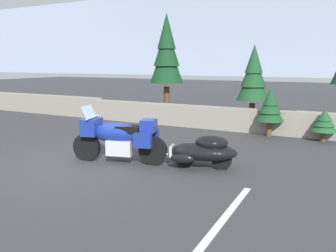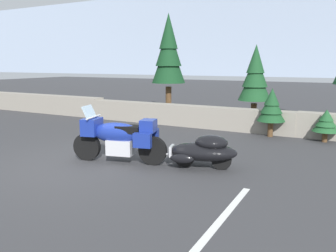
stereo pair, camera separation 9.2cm
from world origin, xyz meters
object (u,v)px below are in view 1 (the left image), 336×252
(touring_motorcycle, at_px, (119,137))
(car_shaped_trailer, at_px, (204,150))
(pine_tree_secondary, at_px, (167,52))
(pine_tree_far_right, at_px, (253,76))

(touring_motorcycle, height_order, car_shaped_trailer, touring_motorcycle)
(pine_tree_secondary, xyz_separation_m, pine_tree_far_right, (4.08, -0.98, -0.92))
(car_shaped_trailer, bearing_deg, touring_motorcycle, -165.72)
(pine_tree_far_right, bearing_deg, pine_tree_secondary, 166.49)
(pine_tree_secondary, distance_m, pine_tree_far_right, 4.29)
(car_shaped_trailer, bearing_deg, pine_tree_secondary, 123.52)
(car_shaped_trailer, distance_m, pine_tree_far_right, 5.84)
(car_shaped_trailer, bearing_deg, pine_tree_far_right, 93.17)
(touring_motorcycle, relative_size, car_shaped_trailer, 1.02)
(pine_tree_far_right, bearing_deg, car_shaped_trailer, -86.83)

